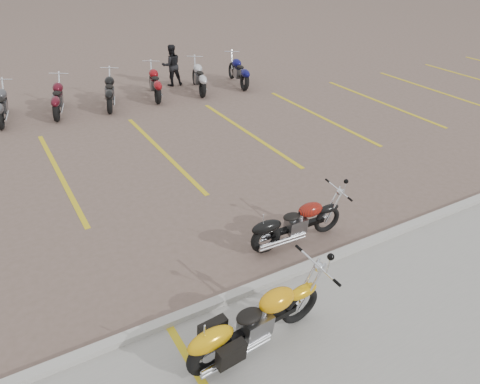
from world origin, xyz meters
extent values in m
plane|color=#705850|center=(0.00, 0.00, 0.00)|extent=(100.00, 100.00, 0.00)
cube|color=#9E9B93|center=(0.00, -4.50, 0.01)|extent=(60.00, 5.00, 0.01)
cube|color=#ADAAA3|center=(0.00, -2.00, 0.06)|extent=(60.00, 0.18, 0.12)
torus|color=black|center=(-0.53, -2.92, 0.33)|extent=(0.68, 0.18, 0.67)
torus|color=black|center=(-2.13, -3.07, 0.33)|extent=(0.73, 0.24, 0.71)
cube|color=black|center=(-1.33, -3.00, 0.39)|extent=(1.35, 0.25, 0.10)
cube|color=slate|center=(-1.38, -3.00, 0.45)|extent=(0.46, 0.35, 0.35)
ellipsoid|color=orange|center=(-1.04, -2.97, 0.76)|extent=(0.63, 0.38, 0.31)
ellipsoid|color=black|center=(-1.51, -3.02, 0.72)|extent=(0.43, 0.30, 0.12)
torus|color=black|center=(1.39, -1.23, 0.29)|extent=(0.59, 0.12, 0.58)
torus|color=black|center=(0.00, -1.17, 0.29)|extent=(0.63, 0.18, 0.62)
cube|color=black|center=(0.70, -1.20, 0.34)|extent=(1.17, 0.16, 0.09)
cube|color=slate|center=(0.65, -1.20, 0.39)|extent=(0.39, 0.29, 0.31)
ellipsoid|color=black|center=(0.95, -1.21, 0.66)|extent=(0.53, 0.31, 0.27)
ellipsoid|color=black|center=(0.54, -1.19, 0.63)|extent=(0.36, 0.25, 0.11)
imported|color=black|center=(2.62, 9.49, 0.76)|extent=(0.80, 0.66, 1.53)
camera|label=1|loc=(-3.94, -7.09, 5.35)|focal=35.00mm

